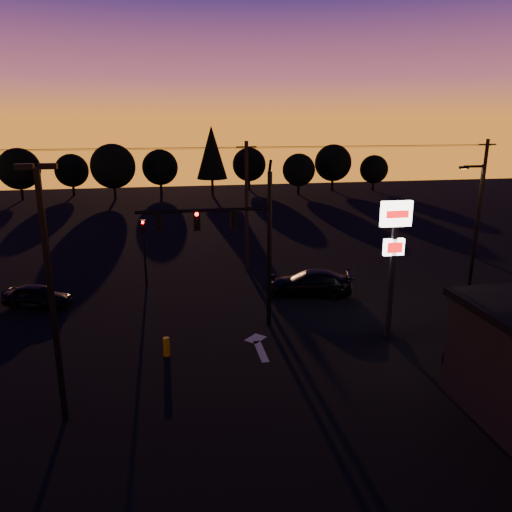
{
  "coord_description": "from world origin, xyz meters",
  "views": [
    {
      "loc": [
        -3.58,
        -19.81,
        10.54
      ],
      "look_at": [
        1.0,
        5.0,
        3.5
      ],
      "focal_mm": 35.0,
      "sensor_mm": 36.0,
      "label": 1
    }
  ],
  "objects": [
    {
      "name": "bollard",
      "position": [
        -3.83,
        1.37,
        0.44
      ],
      "size": [
        0.3,
        0.3,
        0.89
      ],
      "primitive_type": "cylinder",
      "color": "#A58601",
      "rests_on": "ground"
    },
    {
      "name": "tree_6",
      "position": [
        15.0,
        48.0,
        3.43
      ],
      "size": [
        4.54,
        4.54,
        5.71
      ],
      "color": "black",
      "rests_on": "ground"
    },
    {
      "name": "tree_4",
      "position": [
        3.0,
        49.0,
        5.93
      ],
      "size": [
        4.18,
        4.18,
        9.5
      ],
      "color": "black",
      "rests_on": "ground"
    },
    {
      "name": "tree_5",
      "position": [
        9.0,
        54.0,
        3.75
      ],
      "size": [
        4.95,
        4.95,
        6.22
      ],
      "color": "black",
      "rests_on": "ground"
    },
    {
      "name": "pylon_sign",
      "position": [
        7.0,
        1.5,
        4.91
      ],
      "size": [
        1.5,
        0.28,
        6.8
      ],
      "color": "black",
      "rests_on": "ground"
    },
    {
      "name": "tree_1",
      "position": [
        -16.0,
        53.0,
        3.43
      ],
      "size": [
        4.54,
        4.54,
        5.71
      ],
      "color": "black",
      "rests_on": "ground"
    },
    {
      "name": "tree_0",
      "position": [
        -22.0,
        50.0,
        4.06
      ],
      "size": [
        5.36,
        5.36,
        6.74
      ],
      "color": "black",
      "rests_on": "ground"
    },
    {
      "name": "parking_lot_light",
      "position": [
        -7.5,
        -3.0,
        5.27
      ],
      "size": [
        1.25,
        0.3,
        9.14
      ],
      "color": "black",
      "rests_on": "ground"
    },
    {
      "name": "utility_pole_2",
      "position": [
        20.0,
        14.0,
        4.59
      ],
      "size": [
        1.4,
        0.26,
        9.0
      ],
      "color": "black",
      "rests_on": "ground"
    },
    {
      "name": "secondary_signal",
      "position": [
        -5.0,
        11.49,
        2.86
      ],
      "size": [
        0.3,
        0.31,
        4.35
      ],
      "color": "black",
      "rests_on": "ground"
    },
    {
      "name": "streetlight",
      "position": [
        13.91,
        5.5,
        4.42
      ],
      "size": [
        1.55,
        0.35,
        8.0
      ],
      "color": "black",
      "rests_on": "ground"
    },
    {
      "name": "suv_parked",
      "position": [
        9.45,
        -3.87,
        0.63
      ],
      "size": [
        3.75,
        4.99,
        1.26
      ],
      "primitive_type": "imported",
      "rotation": [
        0.0,
        0.0,
        0.42
      ],
      "color": "black",
      "rests_on": "ground"
    },
    {
      "name": "tree_8",
      "position": [
        27.0,
        50.0,
        3.12
      ],
      "size": [
        4.12,
        4.12,
        5.19
      ],
      "color": "black",
      "rests_on": "ground"
    },
    {
      "name": "power_wires",
      "position": [
        2.0,
        14.0,
        8.57
      ],
      "size": [
        36.0,
        1.22,
        0.07
      ],
      "color": "black",
      "rests_on": "ground"
    },
    {
      "name": "traffic_signal_mast",
      "position": [
        -0.1,
        3.99,
        4.94
      ],
      "size": [
        6.79,
        0.52,
        8.58
      ],
      "color": "black",
      "rests_on": "ground"
    },
    {
      "name": "car_left",
      "position": [
        -11.05,
        8.88,
        0.66
      ],
      "size": [
        4.21,
        2.9,
        1.33
      ],
      "primitive_type": "imported",
      "rotation": [
        0.0,
        0.0,
        1.19
      ],
      "color": "black",
      "rests_on": "ground"
    },
    {
      "name": "utility_pole_1",
      "position": [
        2.0,
        14.0,
        4.59
      ],
      "size": [
        1.4,
        0.26,
        9.0
      ],
      "color": "black",
      "rests_on": "ground"
    },
    {
      "name": "car_right",
      "position": [
        4.92,
        8.09,
        0.75
      ],
      "size": [
        5.55,
        3.45,
        1.5
      ],
      "primitive_type": "imported",
      "rotation": [
        0.0,
        0.0,
        -1.85
      ],
      "color": "black",
      "rests_on": "ground"
    },
    {
      "name": "tree_7",
      "position": [
        21.0,
        51.0,
        4.06
      ],
      "size": [
        5.36,
        5.36,
        6.74
      ],
      "color": "black",
      "rests_on": "ground"
    },
    {
      "name": "ground",
      "position": [
        0.0,
        0.0,
        0.0
      ],
      "size": [
        120.0,
        120.0,
        0.0
      ],
      "primitive_type": "plane",
      "color": "black",
      "rests_on": "ground"
    },
    {
      "name": "lane_arrow",
      "position": [
        0.5,
        1.67,
        0.01
      ],
      "size": [
        1.2,
        3.1,
        0.01
      ],
      "color": "beige",
      "rests_on": "ground"
    },
    {
      "name": "tree_3",
      "position": [
        -4.0,
        52.0,
        3.75
      ],
      "size": [
        4.95,
        4.95,
        6.22
      ],
      "color": "black",
      "rests_on": "ground"
    },
    {
      "name": "tree_2",
      "position": [
        -10.0,
        48.0,
        4.37
      ],
      "size": [
        5.77,
        5.78,
        7.26
      ],
      "color": "black",
      "rests_on": "ground"
    }
  ]
}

